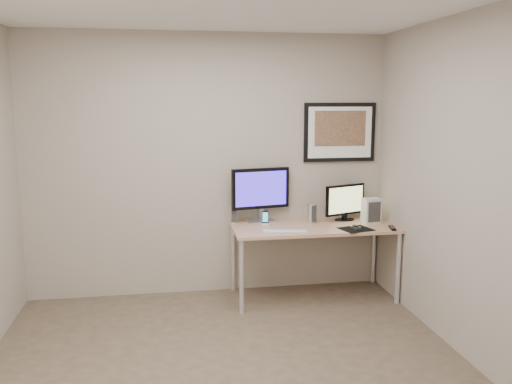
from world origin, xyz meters
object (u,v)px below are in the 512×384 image
at_px(framed_art, 340,132).
at_px(monitor_tv, 345,201).
at_px(speaker_left, 234,214).
at_px(keyboard, 285,232).
at_px(monitor_large, 261,192).
at_px(speaker_right, 311,213).
at_px(phone_dock, 265,218).
at_px(fan_unit, 371,211).
at_px(desk, 314,232).

bearing_deg(framed_art, monitor_tv, -82.02).
relative_size(speaker_left, keyboard, 0.42).
bearing_deg(keyboard, framed_art, 49.58).
bearing_deg(speaker_left, monitor_large, 7.14).
height_order(monitor_tv, keyboard, monitor_tv).
bearing_deg(speaker_right, phone_dock, 154.82).
xyz_separation_m(monitor_large, monitor_tv, (0.86, -0.07, -0.10)).
height_order(speaker_left, keyboard, speaker_left).
bearing_deg(fan_unit, monitor_tv, 133.54).
distance_m(speaker_left, speaker_right, 0.77).
xyz_separation_m(keyboard, fan_unit, (0.93, 0.22, 0.12)).
distance_m(framed_art, speaker_right, 0.89).
bearing_deg(phone_dock, keyboard, -65.65).
xyz_separation_m(monitor_large, phone_dock, (0.03, -0.12, -0.23)).
xyz_separation_m(desk, framed_art, (0.35, 0.33, 0.96)).
height_order(speaker_left, phone_dock, speaker_left).
height_order(framed_art, monitor_tv, framed_art).
height_order(monitor_large, monitor_tv, monitor_large).
bearing_deg(speaker_right, monitor_tv, -16.96).
distance_m(framed_art, monitor_large, 1.03).
relative_size(monitor_large, fan_unit, 2.34).
xyz_separation_m(framed_art, monitor_tv, (0.02, -0.16, -0.69)).
distance_m(monitor_tv, speaker_right, 0.38).
height_order(monitor_tv, speaker_right, monitor_tv).
relative_size(monitor_large, keyboard, 1.41).
xyz_separation_m(speaker_left, fan_unit, (1.34, -0.25, 0.04)).
bearing_deg(desk, speaker_right, 86.91).
distance_m(desk, monitor_large, 0.66).
xyz_separation_m(monitor_tv, speaker_left, (-1.13, 0.08, -0.11)).
relative_size(monitor_large, speaker_right, 3.01).
xyz_separation_m(framed_art, speaker_left, (-1.10, -0.08, -0.80)).
bearing_deg(monitor_tv, phone_dock, 162.55).
bearing_deg(speaker_right, speaker_left, 145.27).
bearing_deg(phone_dock, monitor_large, 106.36).
distance_m(speaker_right, keyboard, 0.49).
bearing_deg(framed_art, speaker_left, -175.77).
relative_size(speaker_right, phone_dock, 1.42).
relative_size(monitor_large, phone_dock, 4.28).
xyz_separation_m(phone_dock, keyboard, (0.12, -0.34, -0.06)).
relative_size(monitor_large, monitor_tv, 1.32).
distance_m(monitor_large, phone_dock, 0.26).
xyz_separation_m(monitor_large, speaker_right, (0.50, -0.12, -0.20)).
height_order(monitor_large, fan_unit, monitor_large).
relative_size(phone_dock, fan_unit, 0.55).
relative_size(desk, speaker_right, 8.05).
distance_m(phone_dock, fan_unit, 1.06).
bearing_deg(speaker_left, keyboard, -39.54).
relative_size(monitor_tv, phone_dock, 3.24).
bearing_deg(monitor_tv, monitor_large, 154.40).
distance_m(framed_art, phone_dock, 1.17).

